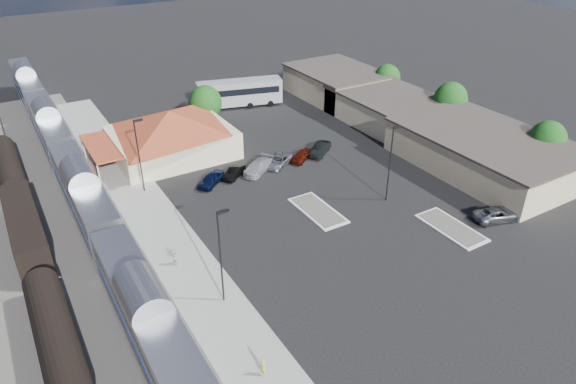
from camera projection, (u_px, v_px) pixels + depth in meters
ground at (296, 230)px, 53.06m from camera, size 280.00×280.00×0.00m
railbed at (69, 253)px, 49.57m from camera, size 16.00×100.00×0.12m
platform at (165, 235)px, 52.10m from camera, size 5.50×92.00×0.18m
passenger_train at (85, 199)px, 52.94m from camera, size 3.00×104.00×5.55m
freight_cars at (26, 231)px, 49.46m from camera, size 2.80×46.00×4.00m
station_depot at (171, 133)px, 67.33m from camera, size 18.35×12.24×6.20m
buildings_east at (407, 116)px, 75.12m from camera, size 14.40×51.40×4.80m
traffic_island_south at (318, 210)px, 56.29m from camera, size 3.30×7.50×0.21m
traffic_island_north at (451, 228)px, 53.33m from camera, size 3.30×7.50×0.21m
lamp_plat_s at (221, 250)px, 41.07m from camera, size 1.08×0.25×9.00m
lamp_plat_n at (139, 150)px, 57.44m from camera, size 1.08×0.25×9.00m
lamp_lot at (391, 158)px, 55.84m from camera, size 1.08×0.25×9.00m
tree_east_a at (547, 140)px, 63.40m from camera, size 4.56×4.56×6.42m
tree_east_b at (450, 100)px, 75.15m from camera, size 4.94×4.94×6.96m
tree_east_c at (387, 79)px, 85.80m from camera, size 4.41×4.41×6.21m
tree_depot at (206, 103)px, 74.75m from camera, size 4.71×4.71×6.63m
suv at (497, 214)px, 54.45m from camera, size 5.45×3.55×1.39m
coach_bus at (240, 92)px, 83.72m from camera, size 14.03×6.43×4.40m
person_a at (263, 367)px, 36.30m from camera, size 0.56×0.67×1.57m
person_b at (174, 258)px, 47.32m from camera, size 0.79×0.92×1.64m
parked_car_a at (211, 179)px, 61.24m from camera, size 4.46×3.94×1.46m
parked_car_b at (234, 173)px, 62.94m from camera, size 3.91×3.41×1.28m
parked_car_c at (258, 167)px, 64.10m from camera, size 5.49×4.54×1.50m
parked_car_d at (279, 161)px, 65.81m from camera, size 5.05×4.33×1.29m
parked_car_e at (301, 156)px, 67.01m from camera, size 4.14×3.41×1.33m
parked_car_f at (320, 149)px, 68.62m from camera, size 4.65×4.04×1.52m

